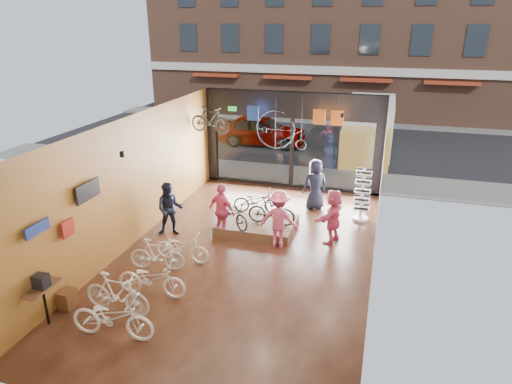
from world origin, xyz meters
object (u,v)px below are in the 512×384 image
at_px(sunglasses_rack, 362,195).
at_px(customer_4, 315,184).
at_px(floor_bike_4, 182,247).
at_px(customer_3, 279,219).
at_px(hung_bike, 210,120).
at_px(display_bike_left, 231,213).
at_px(customer_5, 333,216).
at_px(floor_bike_0, 113,317).
at_px(display_platform, 257,225).
at_px(penny_farthing, 284,132).
at_px(display_bike_right, 257,201).
at_px(floor_bike_1, 117,293).
at_px(street_car, 261,130).
at_px(floor_bike_3, 157,255).
at_px(box_truck, 368,131).
at_px(customer_2, 222,211).
at_px(display_bike_mid, 271,211).
at_px(customer_1, 170,209).
at_px(floor_bike_2, 152,279).

bearing_deg(sunglasses_rack, customer_4, 177.80).
height_order(floor_bike_4, customer_3, customer_3).
bearing_deg(hung_bike, display_bike_left, -139.85).
relative_size(customer_5, sunglasses_rack, 0.94).
relative_size(floor_bike_0, sunglasses_rack, 1.03).
xyz_separation_m(display_platform, penny_farthing, (0.08, 3.20, 2.35)).
xyz_separation_m(display_bike_right, customer_3, (1.14, -1.61, 0.18)).
xyz_separation_m(floor_bike_0, display_bike_left, (0.78, 5.41, 0.24)).
relative_size(floor_bike_0, floor_bike_1, 1.11).
bearing_deg(street_car, customer_5, -153.94).
bearing_deg(hung_bike, customer_3, -125.99).
bearing_deg(floor_bike_1, floor_bike_3, 3.31).
height_order(box_truck, floor_bike_0, box_truck).
distance_m(display_bike_right, hung_bike, 3.68).
bearing_deg(customer_4, floor_bike_0, 37.66).
distance_m(floor_bike_4, sunglasses_rack, 6.24).
bearing_deg(hung_bike, customer_2, -144.66).
relative_size(floor_bike_0, hung_bike, 1.17).
bearing_deg(display_platform, display_bike_mid, -13.87).
distance_m(display_bike_left, customer_1, 1.91).
bearing_deg(floor_bike_0, floor_bike_2, -5.79).
bearing_deg(box_truck, floor_bike_3, -110.83).
bearing_deg(customer_5, street_car, -135.96).
relative_size(display_bike_left, penny_farthing, 0.89).
bearing_deg(hung_bike, street_car, 10.63).
xyz_separation_m(display_bike_left, display_bike_mid, (1.18, 0.41, 0.03)).
distance_m(floor_bike_0, customer_5, 6.95).
distance_m(floor_bike_4, customer_2, 1.91).
bearing_deg(floor_bike_2, street_car, 1.59).
distance_m(floor_bike_0, customer_1, 5.00).
distance_m(floor_bike_3, sunglasses_rack, 6.99).
height_order(floor_bike_4, customer_2, customer_2).
bearing_deg(floor_bike_2, customer_2, -11.75).
xyz_separation_m(floor_bike_4, customer_1, (-1.07, 1.47, 0.44)).
relative_size(street_car, display_bike_left, 2.91).
distance_m(box_truck, penny_farthing, 6.79).
distance_m(street_car, customer_3, 11.82).
xyz_separation_m(street_car, customer_2, (1.81, -11.04, 0.05)).
bearing_deg(box_truck, floor_bike_4, -109.97).
bearing_deg(display_bike_right, customer_3, -155.81).
bearing_deg(display_bike_left, floor_bike_3, -169.81).
relative_size(customer_3, customer_4, 0.98).
relative_size(street_car, hung_bike, 2.99).
bearing_deg(floor_bike_2, sunglasses_rack, -40.69).
xyz_separation_m(floor_bike_0, display_bike_mid, (1.95, 5.83, 0.27)).
bearing_deg(penny_farthing, customer_2, -103.97).
bearing_deg(display_bike_right, customer_5, -118.86).
relative_size(floor_bike_3, hung_bike, 0.96).
relative_size(floor_bike_3, penny_farthing, 0.83).
height_order(sunglasses_rack, penny_farthing, penny_farthing).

